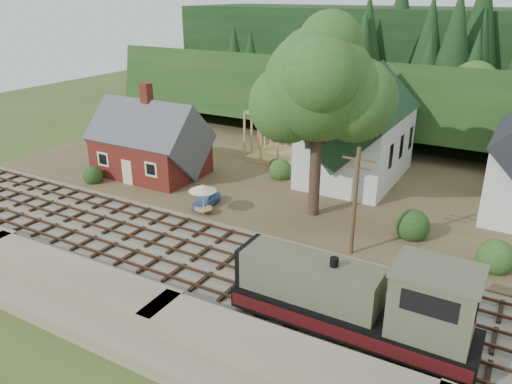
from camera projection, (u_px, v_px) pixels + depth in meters
The scene contains 16 objects.
ground at pixel (227, 264), 34.10m from camera, with size 140.00×140.00×0.00m, color #384C1E.
embankment at pixel (142, 333), 27.26m from camera, with size 64.00×5.00×1.60m, color #7F7259.
railroad_bed at pixel (227, 263), 34.07m from camera, with size 64.00×11.00×0.16m, color #726B5B.
village_flat at pixel (327, 181), 48.52m from camera, with size 64.00×26.00×0.30m, color brown.
hillside at pixel (395, 128), 67.87m from camera, with size 70.00×28.00×8.00m, color #1E3F19.
ridge at pixel (422, 106), 80.74m from camera, with size 80.00×20.00×12.00m, color black.
depot at pixel (151, 145), 49.13m from camera, with size 10.80×7.41×9.00m.
church at pixel (357, 130), 47.06m from camera, with size 8.40×15.17×13.00m.
timber_frame at pixel (291, 133), 53.34m from camera, with size 8.20×6.20×6.99m.
lattice_tower at pixel (316, 62), 55.63m from camera, with size 3.20×3.20×12.12m.
big_tree at pixel (321, 93), 37.38m from camera, with size 10.90×8.40×14.70m.
telegraph_pole_near at pixel (355, 201), 33.46m from camera, with size 2.20×0.28×8.00m.
locomotive at pixel (360, 302), 26.07m from camera, with size 12.87×3.22×5.12m.
car_blue at pixel (206, 200), 42.41m from camera, with size 1.32×3.27×1.11m, color #5881BC.
car_green at pixel (137, 168), 49.86m from camera, with size 1.30×3.74×1.23m, color #7FA270.
patio_set at pixel (203, 189), 40.28m from camera, with size 2.30×2.30×2.57m.
Camera 1 is at (16.57, -24.82, 17.34)m, focal length 35.00 mm.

